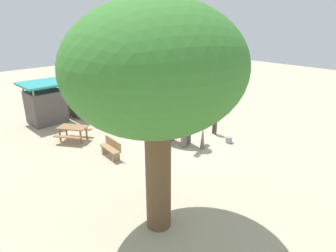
% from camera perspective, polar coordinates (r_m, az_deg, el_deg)
% --- Properties ---
extents(ground_plane, '(60.00, 60.00, 0.00)m').
position_cam_1_polar(ground_plane, '(15.10, 3.42, -4.17)').
color(ground_plane, '#BAA88C').
extents(elephant, '(1.82, 2.46, 1.70)m').
position_cam_1_polar(elephant, '(15.06, 2.70, 0.26)').
color(elephant, slate).
rests_on(elephant, ground_plane).
extents(person_handler, '(0.32, 0.50, 1.62)m').
position_cam_1_polar(person_handler, '(16.66, 9.07, 1.53)').
color(person_handler, '#3F3833').
rests_on(person_handler, ground_plane).
extents(shade_tree_main, '(5.10, 4.68, 6.81)m').
position_cam_1_polar(shade_tree_main, '(7.92, -2.16, 10.52)').
color(shade_tree_main, brown).
rests_on(shade_tree_main, ground_plane).
extents(wooden_bench, '(0.52, 1.43, 0.88)m').
position_cam_1_polar(wooden_bench, '(14.19, -10.88, -4.12)').
color(wooden_bench, '#9E7A51').
rests_on(wooden_bench, ground_plane).
extents(picnic_table_near, '(2.07, 2.07, 0.78)m').
position_cam_1_polar(picnic_table_near, '(16.49, -17.86, -0.77)').
color(picnic_table_near, olive).
rests_on(picnic_table_near, ground_plane).
extents(market_stall_teal, '(2.50, 2.50, 2.52)m').
position_cam_1_polar(market_stall_teal, '(19.78, -22.53, 3.82)').
color(market_stall_teal, '#59514C').
rests_on(market_stall_teal, ground_plane).
extents(market_stall_white, '(2.50, 2.50, 2.52)m').
position_cam_1_polar(market_stall_white, '(20.80, -15.93, 5.37)').
color(market_stall_white, '#59514C').
rests_on(market_stall_white, ground_plane).
extents(market_stall_blue, '(2.50, 2.50, 2.52)m').
position_cam_1_polar(market_stall_blue, '(22.08, -10.00, 6.71)').
color(market_stall_blue, '#59514C').
rests_on(market_stall_blue, ground_plane).
extents(market_stall_orange, '(2.50, 2.50, 2.52)m').
position_cam_1_polar(market_stall_orange, '(23.58, -4.74, 7.82)').
color(market_stall_orange, '#59514C').
rests_on(market_stall_orange, ground_plane).
extents(feed_bucket, '(0.36, 0.36, 0.32)m').
position_cam_1_polar(feed_bucket, '(15.91, 11.63, -2.61)').
color(feed_bucket, gray).
rests_on(feed_bucket, ground_plane).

